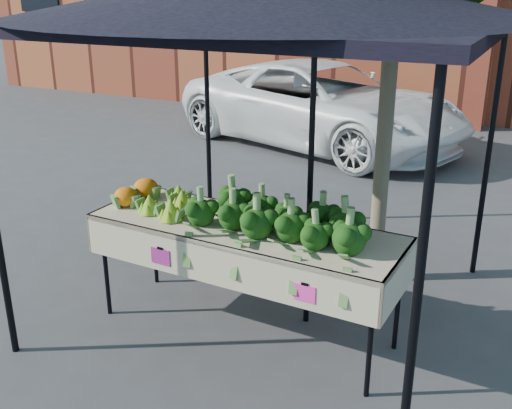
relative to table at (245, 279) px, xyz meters
name	(u,v)px	position (x,y,z in m)	size (l,w,h in m)	color
ground	(218,329)	(-0.20, -0.08, -0.45)	(90.00, 90.00, 0.00)	#363639
table	(245,279)	(0.00, 0.00, 0.00)	(2.43, 0.90, 0.90)	tan
canopy	(273,152)	(0.03, 0.43, 0.92)	(3.16, 3.16, 2.74)	black
broccoli_heap	(279,213)	(0.27, 0.03, 0.59)	(1.39, 0.59, 0.28)	black
romanesco_cluster	(172,197)	(-0.67, 0.04, 0.56)	(0.45, 0.59, 0.22)	#84AA23
cauliflower_pair	(136,191)	(-1.04, 0.07, 0.55)	(0.25, 0.45, 0.19)	orange
street_tree	(390,63)	(0.68, 1.32, 1.53)	(2.01, 2.01, 3.97)	#1E4C14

